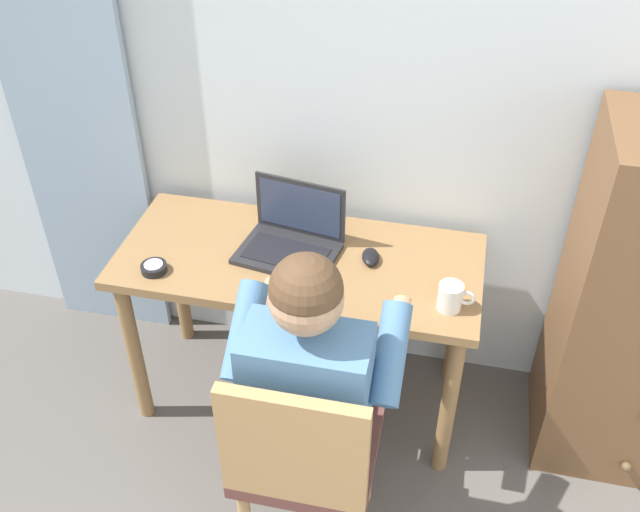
% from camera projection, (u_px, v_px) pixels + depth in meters
% --- Properties ---
extents(wall_back, '(4.80, 0.05, 2.50)m').
position_uv_depth(wall_back, '(446.00, 88.00, 2.42)').
color(wall_back, silver).
rests_on(wall_back, ground_plane).
extents(curtain_panel, '(0.51, 0.03, 2.17)m').
position_uv_depth(curtain_panel, '(69.00, 102.00, 2.71)').
color(curtain_panel, '#8EA3B7').
rests_on(curtain_panel, ground_plane).
extents(desk, '(1.29, 0.57, 0.72)m').
position_uv_depth(desk, '(299.00, 281.00, 2.62)').
color(desk, olive).
rests_on(desk, ground_plane).
extents(chair, '(0.42, 0.40, 0.87)m').
position_uv_depth(chair, '(303.00, 458.00, 2.16)').
color(chair, brown).
rests_on(chair, ground_plane).
extents(person_seated, '(0.53, 0.59, 1.19)m').
position_uv_depth(person_seated, '(316.00, 372.00, 2.19)').
color(person_seated, '#4C4C4C').
rests_on(person_seated, ground_plane).
extents(laptop, '(0.38, 0.30, 0.24)m').
position_uv_depth(laptop, '(292.00, 237.00, 2.56)').
color(laptop, '#232326').
rests_on(laptop, desk).
extents(computer_mouse, '(0.08, 0.11, 0.03)m').
position_uv_depth(computer_mouse, '(370.00, 257.00, 2.53)').
color(computer_mouse, black).
rests_on(computer_mouse, desk).
extents(desk_clock, '(0.09, 0.09, 0.03)m').
position_uv_depth(desk_clock, '(154.00, 268.00, 2.48)').
color(desk_clock, black).
rests_on(desk_clock, desk).
extents(coffee_mug, '(0.12, 0.08, 0.09)m').
position_uv_depth(coffee_mug, '(451.00, 297.00, 2.31)').
color(coffee_mug, silver).
rests_on(coffee_mug, desk).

